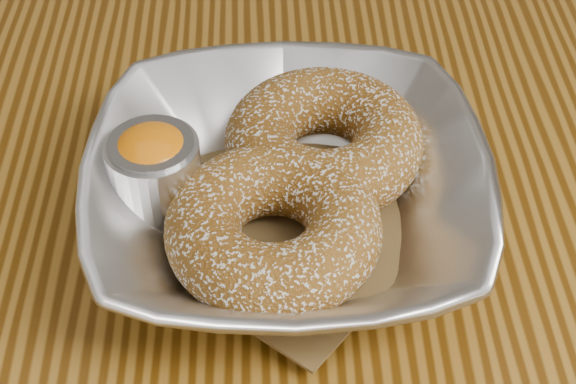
{
  "coord_description": "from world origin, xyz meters",
  "views": [
    {
      "loc": [
        -0.03,
        -0.36,
        1.12
      ],
      "look_at": [
        -0.02,
        -0.02,
        0.78
      ],
      "focal_mm": 55.0,
      "sensor_mm": 36.0,
      "label": 1
    }
  ],
  "objects_px": {
    "ramekin": "(155,173)",
    "table": "(320,305)",
    "serving_bowl": "(288,196)",
    "donut_back": "(324,141)",
    "donut_front": "(273,228)"
  },
  "relations": [
    {
      "from": "ramekin",
      "to": "table",
      "type": "bearing_deg",
      "value": 8.15
    },
    {
      "from": "table",
      "to": "ramekin",
      "type": "xyz_separation_m",
      "value": [
        -0.09,
        -0.01,
        0.14
      ]
    },
    {
      "from": "serving_bowl",
      "to": "donut_back",
      "type": "xyz_separation_m",
      "value": [
        0.02,
        0.04,
        0.0
      ]
    },
    {
      "from": "table",
      "to": "serving_bowl",
      "type": "height_order",
      "value": "serving_bowl"
    },
    {
      "from": "table",
      "to": "donut_back",
      "type": "bearing_deg",
      "value": 90.37
    },
    {
      "from": "serving_bowl",
      "to": "ramekin",
      "type": "xyz_separation_m",
      "value": [
        -0.07,
        0.01,
        0.01
      ]
    },
    {
      "from": "serving_bowl",
      "to": "donut_front",
      "type": "relative_size",
      "value": 1.92
    },
    {
      "from": "serving_bowl",
      "to": "donut_back",
      "type": "distance_m",
      "value": 0.05
    },
    {
      "from": "table",
      "to": "serving_bowl",
      "type": "bearing_deg",
      "value": -134.23
    },
    {
      "from": "serving_bowl",
      "to": "ramekin",
      "type": "bearing_deg",
      "value": 172.74
    },
    {
      "from": "serving_bowl",
      "to": "donut_back",
      "type": "height_order",
      "value": "serving_bowl"
    },
    {
      "from": "donut_front",
      "to": "serving_bowl",
      "type": "bearing_deg",
      "value": 72.46
    },
    {
      "from": "serving_bowl",
      "to": "donut_back",
      "type": "bearing_deg",
      "value": 61.93
    },
    {
      "from": "donut_front",
      "to": "ramekin",
      "type": "distance_m",
      "value": 0.07
    },
    {
      "from": "serving_bowl",
      "to": "donut_front",
      "type": "height_order",
      "value": "serving_bowl"
    }
  ]
}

